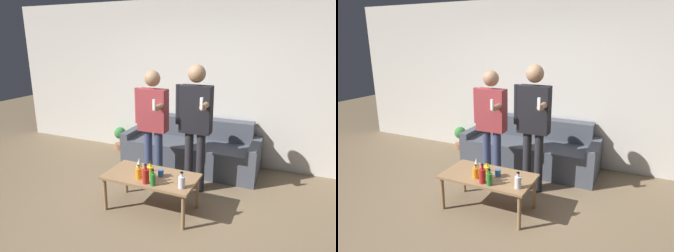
% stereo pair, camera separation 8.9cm
% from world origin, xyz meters
% --- Properties ---
extents(ground_plane, '(16.00, 16.00, 0.00)m').
position_xyz_m(ground_plane, '(0.00, 0.00, 0.00)').
color(ground_plane, '#756047').
extents(wall_back, '(8.00, 0.06, 2.70)m').
position_xyz_m(wall_back, '(0.00, 2.31, 1.35)').
color(wall_back, silver).
rests_on(wall_back, ground_plane).
extents(couch, '(2.20, 0.82, 0.78)m').
position_xyz_m(couch, '(-0.13, 1.88, 0.29)').
color(couch, '#474C56').
rests_on(couch, ground_plane).
extents(coffee_table, '(1.13, 0.59, 0.46)m').
position_xyz_m(coffee_table, '(-0.14, 0.42, 0.41)').
color(coffee_table, '#8E6B47').
rests_on(coffee_table, ground_plane).
extents(bottle_orange, '(0.08, 0.08, 0.24)m').
position_xyz_m(bottle_orange, '(-0.10, 0.21, 0.55)').
color(bottle_orange, '#B21E1E').
rests_on(bottle_orange, coffee_table).
extents(bottle_green, '(0.08, 0.08, 0.22)m').
position_xyz_m(bottle_green, '(-0.10, 0.32, 0.54)').
color(bottle_green, yellow).
rests_on(bottle_green, coffee_table).
extents(bottle_dark, '(0.06, 0.06, 0.19)m').
position_xyz_m(bottle_dark, '(-0.01, 0.20, 0.53)').
color(bottle_dark, '#23752D').
rests_on(bottle_dark, coffee_table).
extents(bottle_yellow, '(0.08, 0.08, 0.18)m').
position_xyz_m(bottle_yellow, '(-0.24, 0.29, 0.53)').
color(bottle_yellow, orange).
rests_on(bottle_yellow, coffee_table).
extents(bottle_red, '(0.08, 0.08, 0.19)m').
position_xyz_m(bottle_red, '(0.31, 0.27, 0.53)').
color(bottle_red, silver).
rests_on(bottle_red, coffee_table).
extents(wine_glass_near, '(0.07, 0.07, 0.19)m').
position_xyz_m(wine_glass_near, '(-0.31, 0.43, 0.59)').
color(wine_glass_near, silver).
rests_on(wine_glass_near, coffee_table).
extents(cup_on_table, '(0.07, 0.07, 0.08)m').
position_xyz_m(cup_on_table, '(-0.02, 0.45, 0.50)').
color(cup_on_table, '#3366B2').
rests_on(cup_on_table, coffee_table).
extents(person_standing_left, '(0.49, 0.43, 1.65)m').
position_xyz_m(person_standing_left, '(-0.45, 1.10, 0.97)').
color(person_standing_left, navy).
rests_on(person_standing_left, ground_plane).
extents(person_standing_right, '(0.50, 0.44, 1.75)m').
position_xyz_m(person_standing_right, '(0.18, 1.11, 1.04)').
color(person_standing_right, '#232328').
rests_on(person_standing_right, ground_plane).
extents(potted_plant, '(0.23, 0.23, 0.43)m').
position_xyz_m(potted_plant, '(-1.67, 2.12, 0.23)').
color(potted_plant, '#936042').
rests_on(potted_plant, ground_plane).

